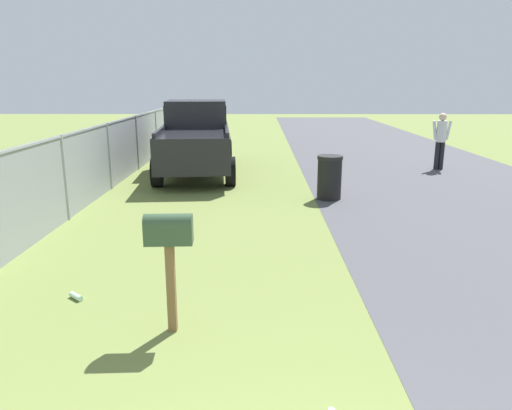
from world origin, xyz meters
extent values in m
cube|color=brown|center=(3.31, 1.28, 0.50)|extent=(0.09, 0.09, 0.99)
cube|color=#334C33|center=(3.31, 1.28, 1.10)|extent=(0.22, 0.50, 0.22)
cylinder|color=#334C33|center=(3.31, 1.28, 1.21)|extent=(0.22, 0.50, 0.20)
cube|color=red|center=(3.42, 1.28, 1.17)|extent=(0.02, 0.04, 0.18)
cube|color=black|center=(12.60, 2.19, 0.88)|extent=(5.72, 2.34, 0.90)
cube|color=black|center=(13.27, 2.25, 1.71)|extent=(2.03, 1.88, 0.76)
cube|color=black|center=(13.27, 2.25, 1.71)|extent=(1.98, 1.91, 0.53)
cube|color=black|center=(11.31, 2.95, 1.39)|extent=(2.90, 0.32, 0.12)
cube|color=black|center=(11.45, 1.23, 1.39)|extent=(2.90, 0.32, 0.12)
cylinder|color=black|center=(14.36, 3.28, 0.38)|extent=(0.78, 0.32, 0.76)
cylinder|color=black|center=(14.52, 1.41, 0.38)|extent=(0.78, 0.32, 0.76)
cylinder|color=black|center=(10.69, 2.98, 0.38)|extent=(0.78, 0.32, 0.76)
cylinder|color=black|center=(10.85, 1.10, 0.38)|extent=(0.78, 0.32, 0.76)
cylinder|color=black|center=(9.39, -1.25, 0.46)|extent=(0.55, 0.55, 0.93)
cylinder|color=black|center=(9.39, -1.25, 0.97)|extent=(0.58, 0.58, 0.08)
cylinder|color=black|center=(13.30, -5.25, 0.42)|extent=(0.14, 0.14, 0.85)
cylinder|color=black|center=(13.31, -5.11, 0.42)|extent=(0.14, 0.14, 0.85)
cylinder|color=silver|center=(13.31, -5.18, 1.17)|extent=(0.30, 0.30, 0.64)
sphere|color=beige|center=(13.31, -5.18, 1.60)|extent=(0.23, 0.23, 0.23)
cylinder|color=silver|center=(13.29, -5.38, 1.20)|extent=(0.09, 0.17, 0.58)
cylinder|color=silver|center=(13.33, -4.98, 1.20)|extent=(0.09, 0.17, 0.58)
cylinder|color=#9EA3A8|center=(7.64, 4.10, 0.83)|extent=(0.07, 0.07, 1.66)
cylinder|color=#9EA3A8|center=(10.44, 4.10, 0.83)|extent=(0.07, 0.07, 1.66)
cylinder|color=#9EA3A8|center=(13.24, 4.10, 0.83)|extent=(0.07, 0.07, 1.66)
cylinder|color=#9EA3A8|center=(16.03, 4.10, 0.83)|extent=(0.07, 0.07, 1.66)
cylinder|color=#9EA3A8|center=(18.83, 4.10, 0.83)|extent=(0.07, 0.07, 1.66)
cube|color=#9EA3A8|center=(9.04, 4.10, 1.63)|extent=(19.59, 0.04, 0.04)
cube|color=gray|center=(9.04, 4.10, 0.83)|extent=(19.59, 0.01, 1.66)
cylinder|color=#B2D8BF|center=(4.07, 2.62, 0.04)|extent=(0.19, 0.21, 0.07)
camera|label=1|loc=(-1.41, 0.35, 2.61)|focal=33.73mm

